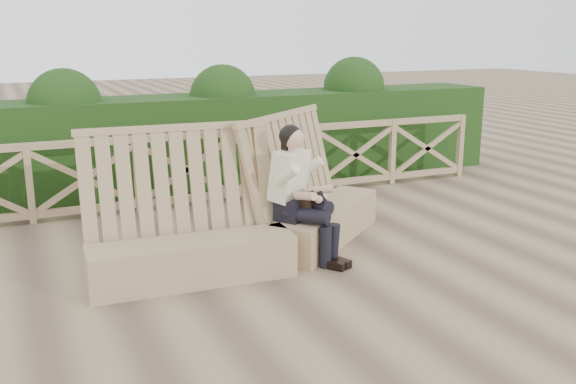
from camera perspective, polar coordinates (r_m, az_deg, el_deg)
name	(u,v)px	position (r m, az deg, el deg)	size (l,w,h in m)	color
ground	(283,290)	(6.51, -0.47, -8.71)	(60.00, 60.00, 0.00)	brown
bench	(261,224)	(7.28, -2.42, -2.89)	(3.91, 1.96, 1.59)	#937754
woman	(299,190)	(7.15, 1.01, 0.20)	(0.76, 0.99, 1.53)	black
guardrail	(186,170)	(9.51, -9.06, 1.97)	(10.10, 0.09, 1.10)	#886A4F
hedge	(165,144)	(10.62, -10.84, 4.24)	(12.00, 1.20, 1.50)	black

